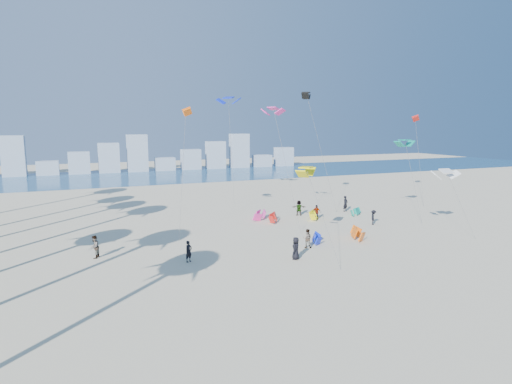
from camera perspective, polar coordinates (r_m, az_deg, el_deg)
name	(u,v)px	position (r m, az deg, el deg)	size (l,w,h in m)	color
ground	(319,318)	(24.70, 8.32, -16.15)	(220.00, 220.00, 0.00)	beige
ocean	(138,176)	(92.44, -15.35, 2.01)	(220.00, 220.00, 0.00)	navy
kitesurfer_near	(189,251)	(33.76, -8.89, -7.76)	(0.60, 0.40, 1.66)	black
kitesurfer_mid	(307,238)	(37.38, 6.78, -6.10)	(0.80, 0.62, 1.64)	gray
kitesurfers_far	(288,220)	(44.02, 4.29, -3.72)	(29.96, 15.81, 1.93)	black
grounded_kites	(310,222)	(45.50, 7.13, -3.90)	(14.38, 14.58, 1.00)	#0D27E6
flying_kites	(318,121)	(49.41, 8.16, 9.27)	(36.85, 32.84, 14.81)	#FFEF0D
distant_skyline	(126,158)	(101.91, -16.83, 4.29)	(85.00, 3.00, 8.40)	#9EADBF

